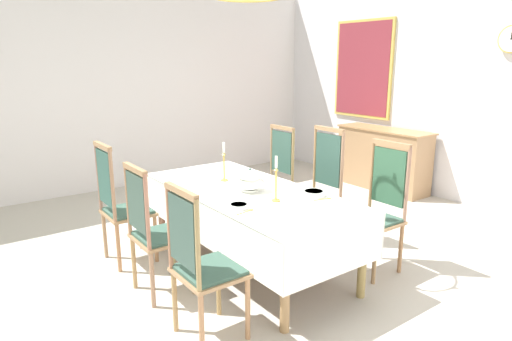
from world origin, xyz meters
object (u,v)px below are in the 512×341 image
chair_south_a (120,203)px  chair_south_c (201,262)px  bowl_near_left (314,193)px  chair_north_a (274,175)px  bowl_far_left (221,200)px  soup_tureen (250,180)px  spoon_secondary (249,210)px  spoon_primary (327,199)px  framed_painting (363,69)px  sideboard (383,159)px  chair_north_c (378,207)px  dining_table (248,198)px  bowl_far_right (255,174)px  candlestick_west (224,165)px  chair_north_b (319,187)px  bowl_near_right (239,206)px  chair_south_b (154,229)px  candlestick_east (276,183)px

chair_south_a → chair_south_c: (1.52, 0.00, -0.02)m
chair_south_c → bowl_near_left: bearing=101.7°
chair_north_a → bowl_far_left: 1.60m
soup_tureen → spoon_secondary: 0.56m
spoon_primary → bowl_near_left: bearing=-155.7°
framed_painting → sideboard: bearing=-20.1°
chair_south_c → chair_north_c: (0.00, 1.82, 0.02)m
dining_table → bowl_far_right: 0.54m
chair_north_c → candlestick_west: 1.49m
chair_north_b → sideboard: chair_north_b is taller
chair_north_c → chair_south_c: bearing=90.0°
chair_south_c → spoon_primary: chair_south_c is taller
chair_north_b → bowl_near_right: bearing=107.2°
chair_south_a → chair_south_b: (0.75, 0.00, -0.02)m
chair_north_c → spoon_secondary: size_ratio=6.68×
spoon_secondary → bowl_near_left: bearing=80.1°
chair_south_a → candlestick_east: bearing=37.8°
dining_table → chair_south_b: chair_south_b is taller
chair_north_b → chair_north_c: chair_north_b is taller
chair_north_c → sideboard: 2.79m
chair_north_b → candlestick_west: size_ratio=3.20×
chair_north_c → spoon_secondary: bearing=77.7°
dining_table → soup_tureen: size_ratio=8.50×
chair_south_b → chair_south_c: 0.77m
spoon_primary → sideboard: size_ratio=0.12×
bowl_far_left → spoon_primary: size_ratio=0.88×
candlestick_east → bowl_far_left: bearing=-123.5°
bowl_near_right → spoon_primary: (0.24, 0.73, -0.02)m
spoon_primary → spoon_secondary: (-0.14, -0.71, 0.00)m
soup_tureen → spoon_primary: bearing=33.4°
chair_north_a → soup_tureen: chair_north_a is taller
chair_south_a → candlestick_east: (1.18, 0.91, 0.31)m
bowl_near_left → bowl_far_right: size_ratio=1.39×
candlestick_west → candlestick_east: candlestick_east is taller
bowl_far_right → bowl_far_left: bearing=-53.7°
bowl_far_right → spoon_primary: bowl_far_right is taller
soup_tureen → chair_south_c: bearing=-52.0°
chair_south_c → soup_tureen: size_ratio=4.22×
chair_south_a → bowl_near_right: size_ratio=7.29×
candlestick_east → dining_table: bearing=180.0°
soup_tureen → sideboard: bearing=107.3°
chair_north_b → framed_painting: bearing=-56.8°
dining_table → bowl_near_right: bearing=-43.6°
soup_tureen → chair_north_a: bearing=131.4°
chair_north_a → sideboard: 2.23m
soup_tureen → bowl_far_left: size_ratio=1.70×
dining_table → candlestick_east: candlestick_east is taller
candlestick_west → candlestick_east: bearing=-0.0°
chair_south_a → chair_north_a: chair_south_a is taller
chair_south_a → sideboard: size_ratio=0.81×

